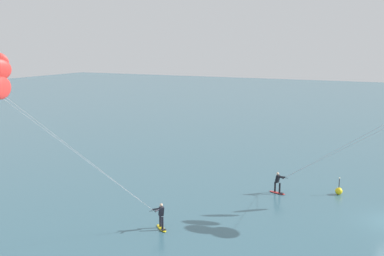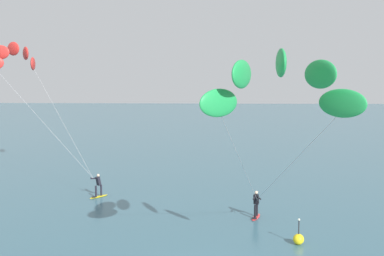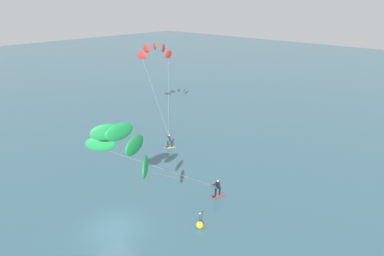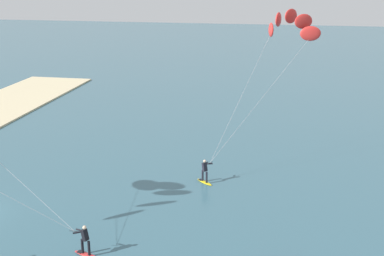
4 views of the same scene
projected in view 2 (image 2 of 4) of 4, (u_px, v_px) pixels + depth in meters
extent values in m
ellipsoid|color=red|center=(256.00, 217.00, 28.37)|extent=(0.83, 1.54, 0.08)
cube|color=black|center=(254.00, 218.00, 27.99)|extent=(0.36, 0.36, 0.02)
cylinder|color=black|center=(257.00, 209.00, 28.53)|extent=(0.14, 0.14, 0.78)
cylinder|color=black|center=(255.00, 211.00, 28.12)|extent=(0.14, 0.14, 0.78)
cube|color=black|center=(256.00, 199.00, 28.24)|extent=(0.39, 0.40, 0.63)
sphere|color=beige|center=(256.00, 192.00, 28.20)|extent=(0.20, 0.20, 0.20)
cylinder|color=black|center=(257.00, 199.00, 27.68)|extent=(0.04, 0.55, 0.03)
cylinder|color=black|center=(258.00, 198.00, 27.95)|extent=(0.30, 0.59, 0.15)
cylinder|color=black|center=(255.00, 198.00, 27.96)|extent=(0.31, 0.59, 0.15)
ellipsoid|color=#1E9347|center=(219.00, 103.00, 17.93)|extent=(1.68, 1.65, 1.10)
ellipsoid|color=#1E9347|center=(242.00, 74.00, 17.76)|extent=(1.10, 2.00, 1.10)
ellipsoid|color=#1E9347|center=(281.00, 63.00, 17.63)|extent=(0.34, 2.04, 1.10)
ellipsoid|color=#1E9347|center=(320.00, 74.00, 17.60)|extent=(1.05, 2.01, 1.10)
ellipsoid|color=#1E9347|center=(342.00, 103.00, 17.68)|extent=(1.65, 1.68, 1.10)
cylinder|color=#B2B2B7|center=(242.00, 164.00, 22.82)|extent=(2.47, 9.21, 6.02)
cylinder|color=#B2B2B7|center=(290.00, 165.00, 22.70)|extent=(2.25, 9.26, 6.02)
ellipsoid|color=yellow|center=(99.00, 197.00, 33.15)|extent=(1.27, 1.36, 0.08)
cube|color=black|center=(94.00, 197.00, 32.85)|extent=(0.40, 0.40, 0.02)
cylinder|color=black|center=(101.00, 190.00, 33.25)|extent=(0.14, 0.14, 0.78)
cylinder|color=black|center=(96.00, 191.00, 32.94)|extent=(0.14, 0.14, 0.78)
cube|color=black|center=(98.00, 181.00, 33.02)|extent=(0.44, 0.44, 0.63)
sphere|color=beige|center=(98.00, 175.00, 32.97)|extent=(0.20, 0.20, 0.20)
cylinder|color=black|center=(93.00, 178.00, 33.32)|extent=(0.48, 0.33, 0.03)
cylinder|color=black|center=(94.00, 178.00, 33.07)|extent=(0.61, 0.21, 0.15)
cylinder|color=black|center=(97.00, 178.00, 33.24)|extent=(0.42, 0.54, 0.15)
ellipsoid|color=red|center=(33.00, 64.00, 38.99)|extent=(0.63, 1.59, 1.10)
ellipsoid|color=red|center=(26.00, 53.00, 38.36)|extent=(1.14, 1.46, 1.10)
ellipsoid|color=red|center=(13.00, 49.00, 37.41)|extent=(1.48, 1.12, 1.10)
ellipsoid|color=red|center=(1.00, 52.00, 36.54)|extent=(1.59, 0.60, 1.10)
cylinder|color=#B2B2B7|center=(61.00, 118.00, 36.17)|extent=(6.54, 6.42, 7.98)
cylinder|color=#B2B2B7|center=(41.00, 120.00, 34.73)|extent=(8.49, 3.42, 7.98)
sphere|color=yellow|center=(299.00, 239.00, 23.90)|extent=(0.56, 0.56, 0.56)
cylinder|color=#262628|center=(299.00, 227.00, 23.83)|extent=(0.06, 0.06, 0.70)
sphere|color=#F2F2CC|center=(299.00, 220.00, 23.78)|extent=(0.12, 0.12, 0.12)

